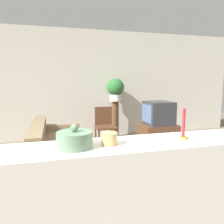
{
  "coord_description": "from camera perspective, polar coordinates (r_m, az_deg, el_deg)",
  "views": [
    {
      "loc": [
        -0.5,
        -2.12,
        1.45
      ],
      "look_at": [
        0.6,
        1.89,
        0.85
      ],
      "focal_mm": 35.0,
      "sensor_mm": 36.0,
      "label": 1
    }
  ],
  "objects": [
    {
      "name": "potted_plant",
      "position": [
        5.48,
        0.92,
        6.08
      ],
      "size": [
        0.43,
        0.43,
        0.56
      ],
      "color": "white",
      "rests_on": "plant_stand"
    },
    {
      "name": "decorative_bowl",
      "position": [
        1.56,
        -9.74,
        -7.06
      ],
      "size": [
        0.25,
        0.25,
        0.17
      ],
      "color": "gray",
      "rests_on": "foreground_counter"
    },
    {
      "name": "candlestick",
      "position": [
        1.84,
        18.13,
        -4.26
      ],
      "size": [
        0.07,
        0.07,
        0.25
      ],
      "color": "#B7933D",
      "rests_on": "foreground_counter"
    },
    {
      "name": "plant_stand",
      "position": [
        5.56,
        0.91,
        -1.95
      ],
      "size": [
        0.16,
        0.16,
        0.94
      ],
      "color": "brown",
      "rests_on": "ground_plane"
    },
    {
      "name": "ground_plane",
      "position": [
        2.61,
        -1.91,
        -25.51
      ],
      "size": [
        14.0,
        14.0,
        0.0
      ],
      "primitive_type": "plane",
      "color": "#756656"
    },
    {
      "name": "wooden_chair",
      "position": [
        4.88,
        -1.9,
        -3.18
      ],
      "size": [
        0.44,
        0.44,
        0.86
      ],
      "color": "brown",
      "rests_on": "ground_plane"
    },
    {
      "name": "foreground_counter",
      "position": [
        1.84,
        2.88,
        -23.09
      ],
      "size": [
        2.4,
        0.44,
        0.99
      ],
      "color": "white",
      "rests_on": "ground_plane"
    },
    {
      "name": "television",
      "position": [
        4.63,
        11.97,
        -0.26
      ],
      "size": [
        0.53,
        0.55,
        0.48
      ],
      "color": "#333338",
      "rests_on": "tv_stand"
    },
    {
      "name": "couch",
      "position": [
        3.74,
        -14.07,
        -10.16
      ],
      "size": [
        0.84,
        1.77,
        0.77
      ],
      "color": "#847051",
      "rests_on": "ground_plane"
    },
    {
      "name": "tv_stand",
      "position": [
        4.73,
        11.85,
        -6.37
      ],
      "size": [
        0.72,
        0.59,
        0.54
      ],
      "color": "brown",
      "rests_on": "ground_plane"
    },
    {
      "name": "candle_jar",
      "position": [
        1.6,
        -0.7,
        -6.99
      ],
      "size": [
        0.12,
        0.12,
        0.09
      ],
      "color": "tan",
      "rests_on": "foreground_counter"
    },
    {
      "name": "wall_back",
      "position": [
        5.57,
        -10.27,
        7.06
      ],
      "size": [
        9.0,
        0.06,
        2.7
      ],
      "color": "beige",
      "rests_on": "ground_plane"
    }
  ]
}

